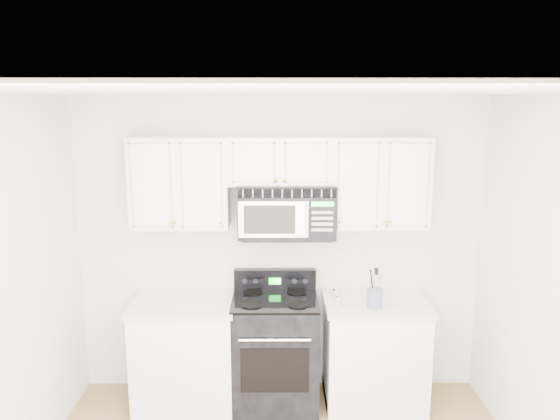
{
  "coord_description": "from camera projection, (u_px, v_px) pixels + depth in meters",
  "views": [
    {
      "loc": [
        -0.02,
        -2.86,
        2.56
      ],
      "look_at": [
        0.0,
        1.3,
        1.72
      ],
      "focal_mm": 35.0,
      "sensor_mm": 36.0,
      "label": 1
    }
  ],
  "objects": [
    {
      "name": "base_cabinet_right",
      "position": [
        374.0,
        355.0,
        4.64
      ],
      "size": [
        0.86,
        0.65,
        0.92
      ],
      "color": "silver",
      "rests_on": "ground"
    },
    {
      "name": "range",
      "position": [
        275.0,
        349.0,
        4.63
      ],
      "size": [
        0.72,
        0.65,
        1.11
      ],
      "color": "black",
      "rests_on": "ground"
    },
    {
      "name": "upper_cabinets",
      "position": [
        280.0,
        178.0,
        4.48
      ],
      "size": [
        2.44,
        0.37,
        0.75
      ],
      "color": "silver",
      "rests_on": "ground"
    },
    {
      "name": "room",
      "position": [
        281.0,
        329.0,
        3.05
      ],
      "size": [
        3.51,
        3.51,
        2.61
      ],
      "color": "brown",
      "rests_on": "ground"
    },
    {
      "name": "microwave",
      "position": [
        287.0,
        210.0,
        4.5
      ],
      "size": [
        0.79,
        0.45,
        0.44
      ],
      "color": "black",
      "rests_on": "ground"
    },
    {
      "name": "utensil_crock",
      "position": [
        375.0,
        298.0,
        4.38
      ],
      "size": [
        0.12,
        0.12,
        0.33
      ],
      "color": "#4C5D77",
      "rests_on": "base_cabinet_right"
    },
    {
      "name": "base_cabinet_left",
      "position": [
        186.0,
        356.0,
        4.63
      ],
      "size": [
        0.86,
        0.65,
        0.92
      ],
      "color": "silver",
      "rests_on": "ground"
    },
    {
      "name": "shaker_salt",
      "position": [
        338.0,
        300.0,
        4.42
      ],
      "size": [
        0.04,
        0.04,
        0.09
      ],
      "color": "#A9ABBC",
      "rests_on": "base_cabinet_right"
    },
    {
      "name": "shaker_pepper",
      "position": [
        336.0,
        294.0,
        4.54
      ],
      "size": [
        0.05,
        0.05,
        0.11
      ],
      "color": "#A9ABBC",
      "rests_on": "base_cabinet_right"
    }
  ]
}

